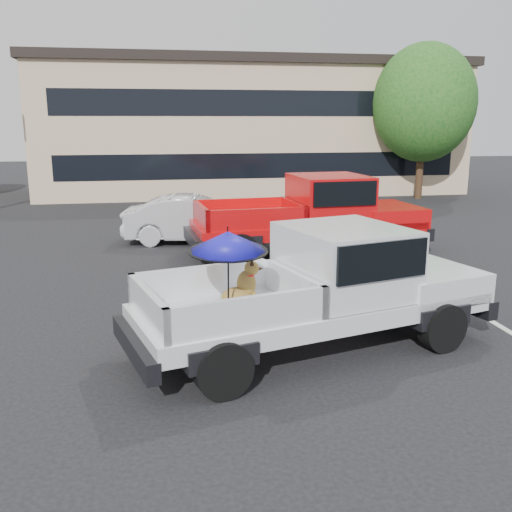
# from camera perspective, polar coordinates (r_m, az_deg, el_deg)

# --- Properties ---
(ground) EXTENTS (90.00, 90.00, 0.00)m
(ground) POSITION_cam_1_polar(r_m,az_deg,el_deg) (9.30, 8.03, -8.51)
(ground) COLOR black
(ground) RESTS_ON ground
(stripe_left) EXTENTS (0.12, 5.00, 0.01)m
(stripe_left) POSITION_cam_1_polar(r_m,az_deg,el_deg) (10.76, -10.84, -5.54)
(stripe_left) COLOR silver
(stripe_left) RESTS_ON ground
(stripe_right) EXTENTS (0.12, 5.00, 0.01)m
(stripe_right) POSITION_cam_1_polar(r_m,az_deg,el_deg) (12.20, 18.66, -3.76)
(stripe_right) COLOR silver
(stripe_right) RESTS_ON ground
(motel_building) EXTENTS (20.40, 8.40, 6.30)m
(motel_building) POSITION_cam_1_polar(r_m,az_deg,el_deg) (29.57, -0.75, 12.90)
(motel_building) COLOR #CCAB88
(motel_building) RESTS_ON ground
(tree_right) EXTENTS (4.46, 4.46, 6.78)m
(tree_right) POSITION_cam_1_polar(r_m,az_deg,el_deg) (26.91, 16.46, 14.46)
(tree_right) COLOR #332114
(tree_right) RESTS_ON ground
(tree_back) EXTENTS (4.68, 4.68, 7.11)m
(tree_back) POSITION_cam_1_polar(r_m,az_deg,el_deg) (33.37, 5.41, 14.97)
(tree_back) COLOR #332114
(tree_back) RESTS_ON ground
(silver_pickup) EXTENTS (6.00, 3.38, 2.06)m
(silver_pickup) POSITION_cam_1_polar(r_m,az_deg,el_deg) (8.83, 7.48, -2.48)
(silver_pickup) COLOR black
(silver_pickup) RESTS_ON ground
(red_pickup) EXTENTS (6.41, 2.71, 2.06)m
(red_pickup) POSITION_cam_1_polar(r_m,az_deg,el_deg) (15.17, 6.64, 4.49)
(red_pickup) COLOR black
(red_pickup) RESTS_ON ground
(silver_sedan) EXTENTS (4.27, 2.00, 1.35)m
(silver_sedan) POSITION_cam_1_polar(r_m,az_deg,el_deg) (16.60, -6.04, 3.69)
(silver_sedan) COLOR silver
(silver_sedan) RESTS_ON ground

